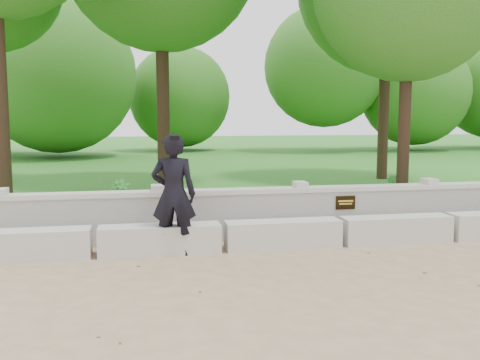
{
  "coord_description": "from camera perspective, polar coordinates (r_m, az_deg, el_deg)",
  "views": [
    {
      "loc": [
        -3.29,
        -6.42,
        2.15
      ],
      "look_at": [
        -1.71,
        1.95,
        1.13
      ],
      "focal_mm": 40.0,
      "sensor_mm": 36.0,
      "label": 1
    }
  ],
  "objects": [
    {
      "name": "ground",
      "position": [
        7.53,
        16.0,
        -10.04
      ],
      "size": [
        80.0,
        80.0,
        0.0
      ],
      "primitive_type": "plane",
      "color": "tan",
      "rests_on": "ground"
    },
    {
      "name": "lawn",
      "position": [
        20.78,
        -1.55,
        1.22
      ],
      "size": [
        40.0,
        22.0,
        0.25
      ],
      "primitive_type": "cube",
      "color": "#266521",
      "rests_on": "ground"
    },
    {
      "name": "concrete_bench",
      "position": [
        9.15,
        10.69,
        -5.44
      ],
      "size": [
        11.9,
        0.45,
        0.45
      ],
      "color": "beige",
      "rests_on": "ground"
    },
    {
      "name": "parapet_wall",
      "position": [
        9.75,
        9.22,
        -3.23
      ],
      "size": [
        12.5,
        0.35,
        0.9
      ],
      "color": "#B5B2AB",
      "rests_on": "ground"
    },
    {
      "name": "man_main",
      "position": [
        8.32,
        -7.09,
        -1.54
      ],
      "size": [
        0.76,
        0.69,
        1.89
      ],
      "color": "black",
      "rests_on": "ground"
    },
    {
      "name": "shrub_a",
      "position": [
        11.49,
        -12.34,
        -1.39
      ],
      "size": [
        0.35,
        0.28,
        0.58
      ],
      "primitive_type": "imported",
      "rotation": [
        0.0,
        0.0,
        0.28
      ],
      "color": "#2B7A29",
      "rests_on": "lawn"
    },
    {
      "name": "shrub_b",
      "position": [
        12.74,
        16.1,
        -0.78
      ],
      "size": [
        0.37,
        0.39,
        0.55
      ],
      "primitive_type": "imported",
      "rotation": [
        0.0,
        0.0,
        2.19
      ],
      "color": "#2B7A29",
      "rests_on": "lawn"
    },
    {
      "name": "shrub_d",
      "position": [
        11.03,
        -12.98,
        -1.56
      ],
      "size": [
        0.48,
        0.49,
        0.65
      ],
      "primitive_type": "imported",
      "rotation": [
        0.0,
        0.0,
        5.43
      ],
      "color": "#2B7A29",
      "rests_on": "lawn"
    }
  ]
}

